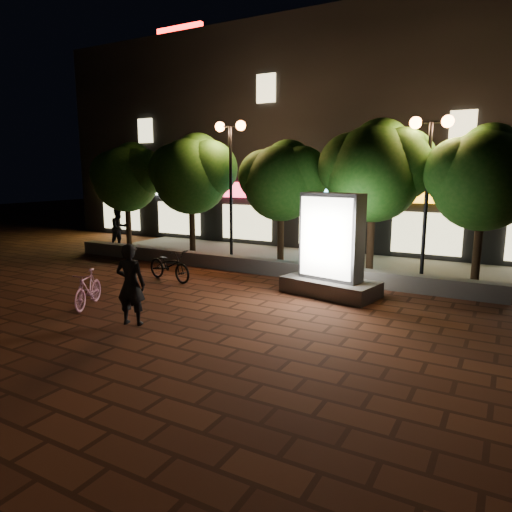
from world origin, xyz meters
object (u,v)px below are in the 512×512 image
Objects in this scene: tree_mid at (283,178)px; rider at (131,284)px; tree_right at (376,168)px; tree_far_left at (128,175)px; tree_far_right at (486,174)px; street_lamp_right at (429,156)px; ad_kiosk at (331,254)px; scooter_parked at (169,265)px; street_lamp_left at (231,156)px; tree_left at (193,171)px; pedestrian at (119,228)px; scooter_pink at (88,289)px.

tree_mid reaches higher than rider.
tree_far_left is at bearing -180.00° from tree_right.
rider is (-3.44, -7.59, -2.63)m from tree_right.
street_lamp_right reaches higher than tree_far_right.
tree_far_left reaches higher than ad_kiosk.
street_lamp_left is at bearing 9.65° from scooter_parked.
tree_left reaches higher than ad_kiosk.
tree_far_right is (3.20, -0.00, -0.20)m from tree_right.
ad_kiosk reaches higher than scooter_parked.
tree_far_right is 8.58m from street_lamp_left.
rider is (1.92, -7.33, -3.09)m from street_lamp_left.
street_lamp_left reaches higher than tree_mid.
tree_far_left is 1.03× the size of tree_mid.
tree_far_right is at bearing -54.77° from scooter_parked.
tree_left is 8.96m from street_lamp_right.
scooter_parked is at bearing -114.71° from pedestrian.
rider reaches higher than scooter_parked.
tree_right is at bearing -43.64° from scooter_parked.
pedestrian is at bearing 104.86° from scooter_pink.
tree_far_left reaches higher than rider.
tree_right reaches higher than pedestrian.
tree_left is at bearing 0.00° from tree_far_left.
scooter_parked is at bearing -91.86° from street_lamp_left.
tree_left reaches higher than tree_mid.
tree_right reaches higher than tree_far_right.
street_lamp_right is (-1.55, -0.26, 0.53)m from tree_far_right.
ad_kiosk is at bearing -68.51° from scooter_parked.
ad_kiosk is 1.62× the size of pedestrian.
pedestrian is (-6.00, 0.12, -3.06)m from street_lamp_left.
tree_far_left is at bearing 177.24° from street_lamp_left.
scooter_pink is 3.30m from scooter_parked.
ad_kiosk is at bearing -96.96° from pedestrian.
tree_far_left is 0.89× the size of street_lamp_left.
tree_right reaches higher than scooter_pink.
street_lamp_right is at bearing -83.31° from pedestrian.
rider reaches higher than scooter_pink.
ad_kiosk is 1.50× the size of scooter_parked.
tree_far_left is 10.83m from rider.
pedestrian is (-7.92, 7.45, 0.02)m from rider.
scooter_pink is at bearing -75.09° from tree_left.
street_lamp_left is 6.74m from pedestrian.
tree_far_right reaches higher than rider.
tree_mid is 0.95× the size of tree_far_right.
tree_mid is at bearing -0.00° from tree_left.
pedestrian is at bearing -165.77° from tree_far_left.
tree_right reaches higher than tree_left.
ad_kiosk is (-3.59, -2.92, -2.21)m from tree_far_right.
ad_kiosk is (2.92, -2.92, -2.06)m from tree_mid.
scooter_parked is (-0.11, -3.55, -3.53)m from street_lamp_left.
street_lamp_right is 10.41m from scooter_pink.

